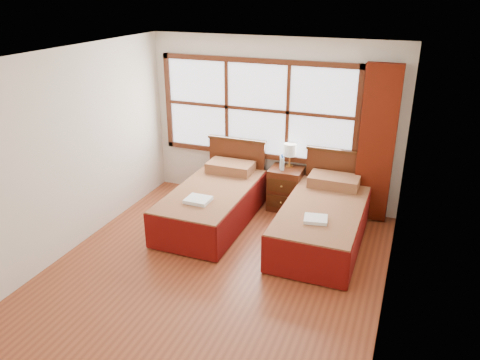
% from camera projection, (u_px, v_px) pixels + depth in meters
% --- Properties ---
extents(floor, '(4.50, 4.50, 0.00)m').
position_uv_depth(floor, '(216.00, 269.00, 5.83)').
color(floor, brown).
rests_on(floor, ground).
extents(ceiling, '(4.50, 4.50, 0.00)m').
position_uv_depth(ceiling, '(211.00, 56.00, 4.83)').
color(ceiling, white).
rests_on(ceiling, wall_back).
extents(wall_back, '(4.00, 0.00, 4.00)m').
position_uv_depth(wall_back, '(273.00, 123.00, 7.27)').
color(wall_back, silver).
rests_on(wall_back, floor).
extents(wall_left, '(0.00, 4.50, 4.50)m').
position_uv_depth(wall_left, '(71.00, 152.00, 5.99)').
color(wall_left, silver).
rests_on(wall_left, floor).
extents(wall_right, '(0.00, 4.50, 4.50)m').
position_uv_depth(wall_right, '(397.00, 200.00, 4.66)').
color(wall_right, silver).
rests_on(wall_right, floor).
extents(window, '(3.16, 0.06, 1.56)m').
position_uv_depth(window, '(257.00, 109.00, 7.24)').
color(window, white).
rests_on(window, wall_back).
extents(curtain, '(0.50, 0.16, 2.30)m').
position_uv_depth(curtain, '(377.00, 145.00, 6.66)').
color(curtain, '#5C1609').
rests_on(curtain, wall_back).
extents(bed_left, '(1.05, 2.07, 1.02)m').
position_uv_depth(bed_left, '(214.00, 202.00, 6.92)').
color(bed_left, '#3E200D').
rests_on(bed_left, floor).
extents(bed_right, '(1.06, 2.08, 1.03)m').
position_uv_depth(bed_right, '(323.00, 220.00, 6.38)').
color(bed_right, '#3E200D').
rests_on(bed_right, floor).
extents(nightstand, '(0.50, 0.49, 0.67)m').
position_uv_depth(nightstand, '(286.00, 189.00, 7.31)').
color(nightstand, '#4E2211').
rests_on(nightstand, floor).
extents(towels_left, '(0.33, 0.29, 0.05)m').
position_uv_depth(towels_left, '(198.00, 200.00, 6.38)').
color(towels_left, white).
rests_on(towels_left, bed_left).
extents(towels_right, '(0.33, 0.30, 0.05)m').
position_uv_depth(towels_right, '(316.00, 219.00, 5.85)').
color(towels_right, white).
rests_on(towels_right, bed_right).
extents(lamp, '(0.19, 0.19, 0.37)m').
position_uv_depth(lamp, '(290.00, 150.00, 7.18)').
color(lamp, gold).
rests_on(lamp, nightstand).
extents(bottle_near, '(0.06, 0.06, 0.23)m').
position_uv_depth(bottle_near, '(282.00, 164.00, 7.09)').
color(bottle_near, silver).
rests_on(bottle_near, nightstand).
extents(bottle_far, '(0.06, 0.06, 0.24)m').
position_uv_depth(bottle_far, '(282.00, 162.00, 7.14)').
color(bottle_far, silver).
rests_on(bottle_far, nightstand).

